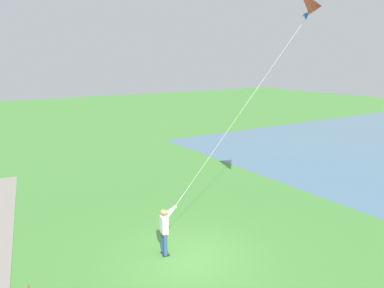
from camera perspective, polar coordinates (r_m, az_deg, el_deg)
ground_plane at (r=13.90m, az=-0.40°, el=-16.94°), size 120.00×120.00×0.00m
person_kite_flyer at (r=13.71m, az=-4.15°, el=-12.48°), size 0.63×0.51×1.83m
flying_kite at (r=14.95m, az=15.78°, el=19.41°), size 5.56×1.73×7.47m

